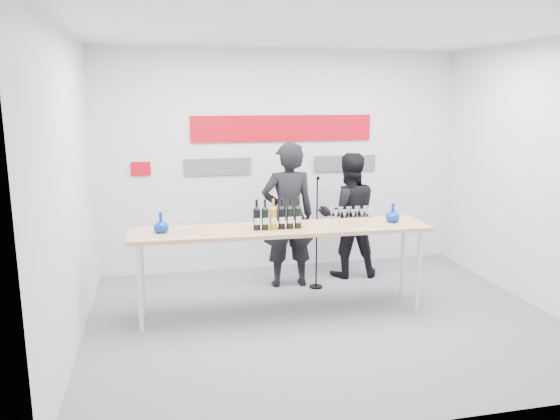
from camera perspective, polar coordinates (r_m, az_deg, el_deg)
The scene contains 12 objects.
ground at distance 6.05m, azimuth 4.56°, elevation -11.35°, with size 5.00×5.00×0.00m, color slate.
back_wall at distance 7.55m, azimuth 0.26°, elevation 5.13°, with size 5.00×0.04×3.00m, color silver.
signage at distance 7.47m, azimuth -0.10°, elevation 7.43°, with size 3.38×0.02×0.79m.
tasting_table at distance 5.94m, azimuth 0.21°, elevation -2.53°, with size 3.27×0.75×0.98m.
wine_bottles at distance 5.83m, azimuth -0.26°, elevation -0.41°, with size 0.53×0.09×0.33m.
decanter_left at distance 5.82m, azimuth -12.34°, elevation -1.27°, with size 0.16×0.16×0.21m, color #082CA0, non-canonical shape.
decanter_right at distance 6.30m, azimuth 11.71°, elevation -0.28°, with size 0.16×0.16×0.21m, color #082CA0, non-canonical shape.
glasses_left at distance 5.78m, azimuth -10.11°, elevation -1.43°, with size 0.26×0.23×0.18m.
glasses_right at distance 6.10m, azimuth 7.43°, elevation -0.66°, with size 0.47×0.24×0.18m.
presenter_left at distance 6.82m, azimuth 0.84°, elevation -0.55°, with size 0.67×0.44×1.83m, color black.
presenter_right at distance 7.29m, azimuth 7.15°, elevation -0.54°, with size 0.81×0.63×1.66m, color black.
mic_stand at distance 6.86m, azimuth 3.83°, elevation -4.65°, with size 0.17×0.17×1.43m.
Camera 1 is at (-1.67, -5.31, 2.37)m, focal length 35.00 mm.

